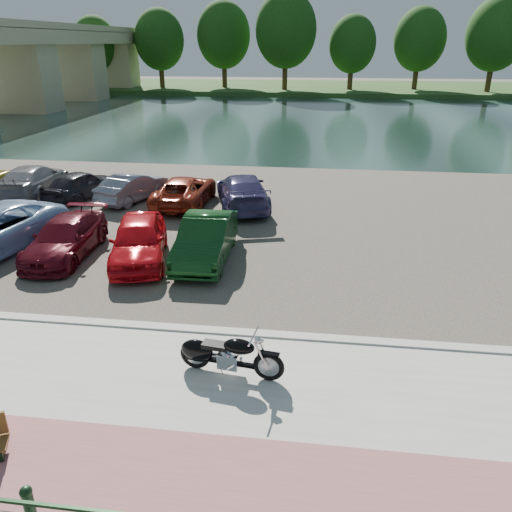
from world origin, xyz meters
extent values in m
plane|color=#595447|center=(0.00, 0.00, 0.00)|extent=(200.00, 200.00, 0.00)
cube|color=#B2B0A8|center=(0.00, -1.00, 0.05)|extent=(60.00, 6.00, 0.10)
cube|color=#935453|center=(0.00, -2.50, 0.10)|extent=(60.00, 2.00, 0.01)
cube|color=#B2B0A8|center=(0.00, 2.00, 0.07)|extent=(60.00, 0.30, 0.14)
cube|color=#3C3931|center=(0.00, 11.00, 0.02)|extent=(60.00, 18.00, 0.04)
cube|color=black|center=(0.00, 40.00, 0.00)|extent=(120.00, 40.00, 0.00)
cube|color=#1D4016|center=(0.00, 72.00, 0.30)|extent=(120.00, 24.00, 0.60)
cube|color=tan|center=(-28.00, 40.00, 7.20)|extent=(7.00, 56.00, 1.40)
cube|color=tan|center=(-28.00, 40.00, 8.20)|extent=(7.00, 56.00, 0.70)
cube|color=tan|center=(-28.00, 42.00, 3.60)|extent=(6.00, 4.00, 7.20)
cube|color=tan|center=(-28.00, 54.00, 3.60)|extent=(6.00, 4.00, 7.20)
cube|color=tan|center=(-28.00, 66.00, 3.60)|extent=(6.00, 4.00, 7.20)
cylinder|color=black|center=(-1.50, -3.70, 0.45)|extent=(0.16, 0.16, 0.70)
sphere|color=black|center=(-1.50, -3.70, 0.82)|extent=(0.18, 0.18, 0.18)
cylinder|color=#3C2A15|center=(-30.00, 64.60, 2.85)|extent=(0.70, 0.70, 4.50)
ellipsoid|color=#12370F|center=(-30.00, 64.60, 6.45)|extent=(6.30, 6.30, 7.56)
cylinder|color=#3C2A15|center=(-21.00, 66.00, 3.08)|extent=(0.70, 0.70, 4.95)
ellipsoid|color=#12370F|center=(-21.00, 66.00, 7.04)|extent=(6.93, 6.93, 8.32)
cylinder|color=#3C2A15|center=(-12.00, 67.40, 3.30)|extent=(0.70, 0.70, 5.40)
ellipsoid|color=#12370F|center=(-12.00, 67.40, 7.62)|extent=(7.56, 7.56, 9.07)
cylinder|color=#3C2A15|center=(-3.00, 64.60, 3.52)|extent=(0.70, 0.70, 5.85)
ellipsoid|color=#12370F|center=(-3.00, 64.60, 8.21)|extent=(8.19, 8.19, 9.83)
cylinder|color=#3C2A15|center=(6.00, 66.00, 2.85)|extent=(0.70, 0.70, 4.50)
ellipsoid|color=#12370F|center=(6.00, 66.00, 6.45)|extent=(6.30, 6.30, 7.56)
cylinder|color=#3C2A15|center=(15.00, 67.40, 3.08)|extent=(0.70, 0.70, 4.95)
ellipsoid|color=#12370F|center=(15.00, 67.40, 7.04)|extent=(6.93, 6.93, 8.32)
cylinder|color=#3C2A15|center=(24.00, 64.60, 3.30)|extent=(0.70, 0.70, 5.40)
ellipsoid|color=#12370F|center=(24.00, 64.60, 7.62)|extent=(7.56, 7.56, 9.07)
torus|color=black|center=(1.56, 0.23, 0.44)|extent=(0.69, 0.21, 0.68)
torus|color=black|center=(-0.07, 0.45, 0.44)|extent=(0.69, 0.21, 0.68)
cylinder|color=#B2B2B7|center=(1.56, 0.23, 0.44)|extent=(0.46, 0.12, 0.46)
cylinder|color=#B2B2B7|center=(-0.07, 0.45, 0.44)|extent=(0.46, 0.12, 0.46)
cylinder|color=silver|center=(1.41, 0.15, 0.74)|extent=(0.33, 0.09, 0.63)
cylinder|color=silver|center=(1.44, 0.35, 0.74)|extent=(0.33, 0.09, 0.63)
cylinder|color=silver|center=(1.24, 0.28, 1.13)|extent=(0.14, 0.75, 0.04)
sphere|color=silver|center=(1.33, 0.26, 1.05)|extent=(0.18, 0.18, 0.16)
sphere|color=silver|center=(1.40, 0.25, 1.05)|extent=(0.12, 0.12, 0.11)
cube|color=black|center=(1.56, 0.23, 0.75)|extent=(0.46, 0.20, 0.06)
cube|color=black|center=(0.74, 0.34, 0.38)|extent=(1.20, 0.26, 0.08)
cube|color=silver|center=(0.70, 0.35, 0.45)|extent=(0.49, 0.38, 0.34)
cylinder|color=silver|center=(0.79, 0.34, 0.65)|extent=(0.27, 0.21, 0.27)
cylinder|color=silver|center=(0.60, 0.36, 0.65)|extent=(0.27, 0.21, 0.27)
ellipsoid|color=black|center=(0.92, 0.32, 0.82)|extent=(0.72, 0.45, 0.32)
cube|color=black|center=(0.40, 0.39, 0.76)|extent=(0.58, 0.35, 0.10)
ellipsoid|color=black|center=(-0.02, 0.45, 0.56)|extent=(0.77, 0.43, 0.50)
cube|color=black|center=(-0.07, 0.45, 0.49)|extent=(0.42, 0.23, 0.30)
cylinder|color=silver|center=(0.42, 0.55, 0.32)|extent=(1.10, 0.24, 0.09)
cylinder|color=silver|center=(0.42, 0.55, 0.40)|extent=(1.10, 0.24, 0.09)
cylinder|color=#B2B2B7|center=(0.57, 0.18, 0.23)|extent=(0.04, 0.14, 0.22)
cube|color=black|center=(-2.80, -2.41, 0.21)|extent=(0.24, 0.44, 0.22)
imported|color=#4D0B15|center=(-5.91, 6.20, 0.66)|extent=(1.93, 4.37, 1.25)
imported|color=red|center=(-3.32, 6.10, 0.76)|extent=(2.74, 4.54, 1.45)
imported|color=#0F3A15|center=(-1.17, 6.49, 0.76)|extent=(1.62, 4.39, 1.44)
imported|color=gray|center=(-10.91, 12.99, 0.74)|extent=(2.42, 5.00, 1.40)
imported|color=black|center=(-8.44, 12.64, 0.69)|extent=(2.48, 4.09, 1.30)
imported|color=slate|center=(-5.93, 12.64, 0.66)|extent=(2.50, 4.02, 1.25)
imported|color=maroon|center=(-3.44, 12.31, 0.68)|extent=(2.15, 4.60, 1.27)
imported|color=navy|center=(-0.86, 12.32, 0.76)|extent=(3.24, 5.29, 1.43)
camera|label=1|loc=(2.41, -8.42, 6.69)|focal=35.00mm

